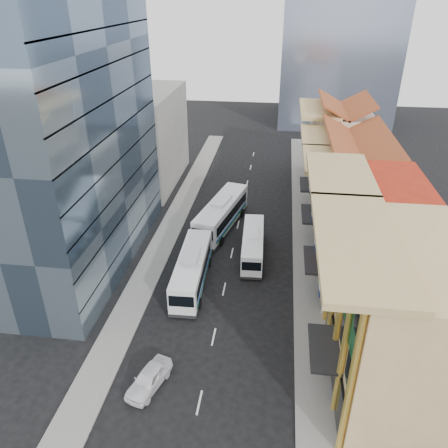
# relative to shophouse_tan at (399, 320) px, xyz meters

# --- Properties ---
(ground) EXTENTS (200.00, 200.00, 0.00)m
(ground) POSITION_rel_shophouse_tan_xyz_m (-14.00, -5.00, -6.00)
(ground) COLOR black
(ground) RESTS_ON ground
(sidewalk_right) EXTENTS (3.00, 90.00, 0.15)m
(sidewalk_right) POSITION_rel_shophouse_tan_xyz_m (-5.50, 17.00, -5.92)
(sidewalk_right) COLOR slate
(sidewalk_right) RESTS_ON ground
(sidewalk_left) EXTENTS (3.00, 90.00, 0.15)m
(sidewalk_left) POSITION_rel_shophouse_tan_xyz_m (-22.50, 17.00, -5.92)
(sidewalk_left) COLOR slate
(sidewalk_left) RESTS_ON ground
(shophouse_tan) EXTENTS (8.00, 14.00, 12.00)m
(shophouse_tan) POSITION_rel_shophouse_tan_xyz_m (0.00, 0.00, 0.00)
(shophouse_tan) COLOR tan
(shophouse_tan) RESTS_ON ground
(shophouse_red) EXTENTS (8.00, 10.00, 12.00)m
(shophouse_red) POSITION_rel_shophouse_tan_xyz_m (0.00, 12.00, 0.00)
(shophouse_red) COLOR #AC2713
(shophouse_red) RESTS_ON ground
(shophouse_cream_near) EXTENTS (8.00, 9.00, 10.00)m
(shophouse_cream_near) POSITION_rel_shophouse_tan_xyz_m (0.00, 21.50, -1.00)
(shophouse_cream_near) COLOR beige
(shophouse_cream_near) RESTS_ON ground
(shophouse_cream_mid) EXTENTS (8.00, 9.00, 10.00)m
(shophouse_cream_mid) POSITION_rel_shophouse_tan_xyz_m (0.00, 30.50, -1.00)
(shophouse_cream_mid) COLOR beige
(shophouse_cream_mid) RESTS_ON ground
(shophouse_cream_far) EXTENTS (8.00, 12.00, 11.00)m
(shophouse_cream_far) POSITION_rel_shophouse_tan_xyz_m (0.00, 41.00, -0.50)
(shophouse_cream_far) COLOR beige
(shophouse_cream_far) RESTS_ON ground
(office_tower) EXTENTS (12.00, 26.00, 30.00)m
(office_tower) POSITION_rel_shophouse_tan_xyz_m (-31.00, 14.00, 9.00)
(office_tower) COLOR #425568
(office_tower) RESTS_ON ground
(office_block_far) EXTENTS (10.00, 18.00, 14.00)m
(office_block_far) POSITION_rel_shophouse_tan_xyz_m (-30.00, 37.00, 1.00)
(office_block_far) COLOR gray
(office_block_far) RESTS_ON ground
(bus_left_near) EXTENTS (3.01, 11.54, 3.68)m
(bus_left_near) POSITION_rel_shophouse_tan_xyz_m (-17.35, 10.45, -4.16)
(bus_left_near) COLOR silver
(bus_left_near) RESTS_ON ground
(bus_left_far) EXTENTS (5.66, 13.08, 4.08)m
(bus_left_far) POSITION_rel_shophouse_tan_xyz_m (-16.00, 22.84, -3.96)
(bus_left_far) COLOR silver
(bus_left_far) RESTS_ON ground
(bus_right) EXTENTS (2.74, 10.03, 3.19)m
(bus_right) POSITION_rel_shophouse_tan_xyz_m (-11.60, 16.61, -4.41)
(bus_right) COLOR white
(bus_right) RESTS_ON ground
(sedan_left) EXTENTS (3.17, 4.95, 1.56)m
(sedan_left) POSITION_rel_shophouse_tan_xyz_m (-18.06, -2.99, -5.22)
(sedan_left) COLOR white
(sedan_left) RESTS_ON ground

